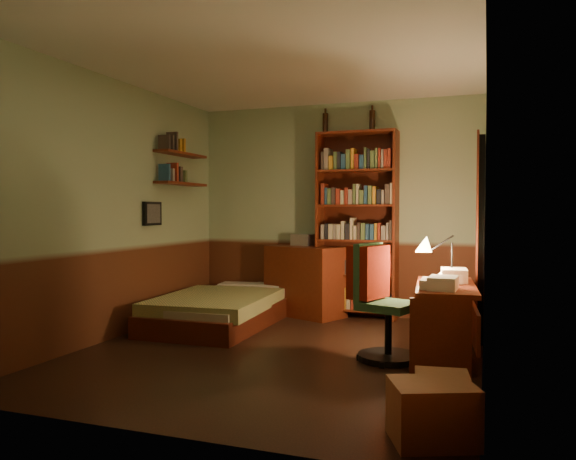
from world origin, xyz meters
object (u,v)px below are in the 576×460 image
(mini_stereo, at_px, (304,240))
(desk_lamp, at_px, (452,246))
(desk, at_px, (445,321))
(office_chair, at_px, (389,296))
(bed, at_px, (223,297))
(dresser, at_px, (305,281))
(cardboard_box_b, at_px, (442,391))
(cardboard_box_a, at_px, (432,413))
(bookshelf, at_px, (357,225))

(mini_stereo, relative_size, desk_lamp, 0.41)
(desk, distance_m, office_chair, 0.58)
(desk_lamp, xyz_separation_m, office_chair, (-0.49, -0.57, -0.41))
(bed, xyz_separation_m, dresser, (0.72, 0.79, 0.12))
(mini_stereo, xyz_separation_m, cardboard_box_b, (1.89, -2.92, -0.80))
(mini_stereo, relative_size, desk, 0.22)
(mini_stereo, height_order, cardboard_box_a, mini_stereo)
(bookshelf, xyz_separation_m, office_chair, (0.68, -1.82, -0.56))
(dresser, height_order, bookshelf, bookshelf)
(bed, distance_m, cardboard_box_b, 3.24)
(bed, bearing_deg, cardboard_box_a, -45.72)
(bed, height_order, cardboard_box_a, bed)
(cardboard_box_a, bearing_deg, desk_lamp, 90.71)
(bed, height_order, desk, desk)
(bed, xyz_separation_m, cardboard_box_a, (2.54, -2.55, -0.13))
(bookshelf, height_order, office_chair, bookshelf)
(desk_lamp, relative_size, cardboard_box_a, 1.44)
(mini_stereo, xyz_separation_m, bookshelf, (0.68, -0.04, 0.19))
(office_chair, bearing_deg, dresser, 146.51)
(cardboard_box_a, bearing_deg, bed, 134.83)
(bed, bearing_deg, bookshelf, 32.71)
(office_chair, bearing_deg, cardboard_box_b, -44.45)
(bed, height_order, cardboard_box_b, bed)
(bookshelf, bearing_deg, dresser, -171.02)
(bed, xyz_separation_m, desk, (2.48, -0.65, 0.02))
(dresser, relative_size, desk_lamp, 1.49)
(desk_lamp, distance_m, office_chair, 0.85)
(bed, distance_m, cardboard_box_a, 3.60)
(mini_stereo, bearing_deg, office_chair, -36.86)
(bed, relative_size, bookshelf, 0.91)
(cardboard_box_b, bearing_deg, dresser, 123.16)
(bookshelf, xyz_separation_m, desk, (1.13, -1.53, -0.79))
(bookshelf, xyz_separation_m, desk_lamp, (1.17, -1.25, -0.15))
(desk, bearing_deg, dresser, 135.29)
(cardboard_box_a, distance_m, cardboard_box_b, 0.55)
(bed, xyz_separation_m, cardboard_box_b, (2.55, -2.00, -0.18))
(mini_stereo, bearing_deg, bed, -108.78)
(dresser, distance_m, office_chair, 2.17)
(cardboard_box_b, bearing_deg, office_chair, 116.08)
(bookshelf, bearing_deg, mini_stereo, 177.89)
(desk, height_order, cardboard_box_b, desk)
(bed, relative_size, cardboard_box_b, 5.97)
(mini_stereo, bearing_deg, cardboard_box_a, -44.79)
(dresser, bearing_deg, bookshelf, 31.71)
(cardboard_box_a, bearing_deg, office_chair, 107.61)
(dresser, distance_m, mini_stereo, 0.51)
(desk, distance_m, cardboard_box_b, 1.37)
(bed, height_order, desk_lamp, desk_lamp)
(bookshelf, bearing_deg, cardboard_box_a, -69.58)
(desk, bearing_deg, mini_stereo, 133.90)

